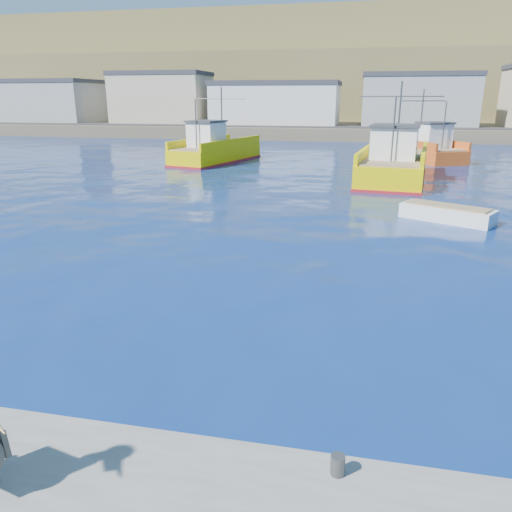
% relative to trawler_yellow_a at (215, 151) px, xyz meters
% --- Properties ---
extents(ground, '(260.00, 260.00, 0.00)m').
position_rel_trawler_yellow_a_xyz_m(ground, '(9.73, -33.61, -1.00)').
color(ground, navy).
rests_on(ground, ground).
extents(dock_bollards, '(36.20, 0.20, 0.30)m').
position_rel_trawler_yellow_a_xyz_m(dock_bollards, '(10.33, -37.01, -0.35)').
color(dock_bollards, '#4C4C4C').
rests_on(dock_bollards, dock).
extents(far_shore, '(200.00, 81.00, 24.00)m').
position_rel_trawler_yellow_a_xyz_m(far_shore, '(9.74, 75.59, 7.98)').
color(far_shore, brown).
rests_on(far_shore, ground).
extents(trawler_yellow_a, '(6.12, 11.03, 6.41)m').
position_rel_trawler_yellow_a_xyz_m(trawler_yellow_a, '(0.00, 0.00, 0.00)').
color(trawler_yellow_a, '#DAC400').
rests_on(trawler_yellow_a, ground).
extents(trawler_yellow_b, '(5.70, 12.32, 6.59)m').
position_rel_trawler_yellow_a_xyz_m(trawler_yellow_b, '(14.90, -7.03, 0.08)').
color(trawler_yellow_b, '#DAC400').
rests_on(trawler_yellow_b, ground).
extents(boat_orange, '(6.91, 9.42, 6.15)m').
position_rel_trawler_yellow_a_xyz_m(boat_orange, '(18.26, 5.14, 0.06)').
color(boat_orange, '#CD5017').
rests_on(boat_orange, ground).
extents(skiff_mid, '(4.27, 3.24, 0.89)m').
position_rel_trawler_yellow_a_xyz_m(skiff_mid, '(16.75, -18.92, -0.71)').
color(skiff_mid, silver).
rests_on(skiff_mid, ground).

